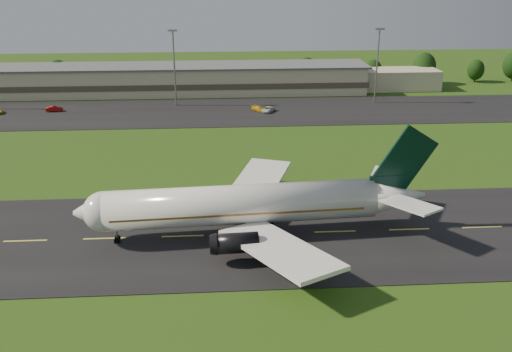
{
  "coord_description": "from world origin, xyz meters",
  "views": [
    {
      "loc": [
        16.56,
        -73.64,
        36.73
      ],
      "look_at": [
        22.04,
        8.0,
        6.0
      ],
      "focal_mm": 40.0,
      "sensor_mm": 36.0,
      "label": 1
    }
  ],
  "objects": [
    {
      "name": "ground",
      "position": [
        0.0,
        0.0,
        0.0
      ],
      "size": [
        360.0,
        360.0,
        0.0
      ],
      "primitive_type": "plane",
      "color": "#214110",
      "rests_on": "ground"
    },
    {
      "name": "service_vehicle_c",
      "position": [
        29.4,
        71.01,
        0.77
      ],
      "size": [
        4.18,
        5.29,
        1.34
      ],
      "primitive_type": "imported",
      "rotation": [
        0.0,
        0.0,
        -0.48
      ],
      "color": "silver",
      "rests_on": "apron"
    },
    {
      "name": "terminal",
      "position": [
        6.4,
        96.18,
        3.99
      ],
      "size": [
        145.0,
        16.0,
        8.4
      ],
      "color": "#C4B795",
      "rests_on": "ground"
    },
    {
      "name": "service_vehicle_b",
      "position": [
        -26.41,
        75.29,
        0.8
      ],
      "size": [
        4.38,
        1.91,
        1.4
      ],
      "primitive_type": "imported",
      "rotation": [
        0.0,
        0.0,
        1.67
      ],
      "color": "#920C09",
      "rests_on": "apron"
    },
    {
      "name": "airliner",
      "position": [
        20.29,
        0.05,
        4.66
      ],
      "size": [
        51.3,
        42.1,
        15.57
      ],
      "rotation": [
        0.0,
        0.0,
        0.06
      ],
      "color": "white",
      "rests_on": "ground"
    },
    {
      "name": "light_mast_east",
      "position": [
        60.0,
        80.0,
        12.74
      ],
      "size": [
        2.4,
        1.2,
        20.35
      ],
      "color": "gray",
      "rests_on": "ground"
    },
    {
      "name": "service_vehicle_d",
      "position": [
        27.18,
        71.85,
        0.77
      ],
      "size": [
        4.48,
        4.64,
        1.33
      ],
      "primitive_type": "imported",
      "rotation": [
        0.0,
        0.0,
        0.74
      ],
      "color": "#D29E0C",
      "rests_on": "apron"
    },
    {
      "name": "tree_line",
      "position": [
        30.81,
        105.43,
        4.92
      ],
      "size": [
        196.81,
        9.57,
        10.04
      ],
      "color": "black",
      "rests_on": "ground"
    },
    {
      "name": "taxiway",
      "position": [
        0.0,
        0.0,
        0.05
      ],
      "size": [
        220.0,
        30.0,
        0.1
      ],
      "primitive_type": "cube",
      "color": "black",
      "rests_on": "ground"
    },
    {
      "name": "apron",
      "position": [
        0.0,
        72.0,
        0.05
      ],
      "size": [
        260.0,
        30.0,
        0.1
      ],
      "primitive_type": "cube",
      "color": "black",
      "rests_on": "ground"
    },
    {
      "name": "light_mast_centre",
      "position": [
        5.0,
        80.0,
        12.74
      ],
      "size": [
        2.4,
        1.2,
        20.35
      ],
      "color": "gray",
      "rests_on": "ground"
    }
  ]
}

